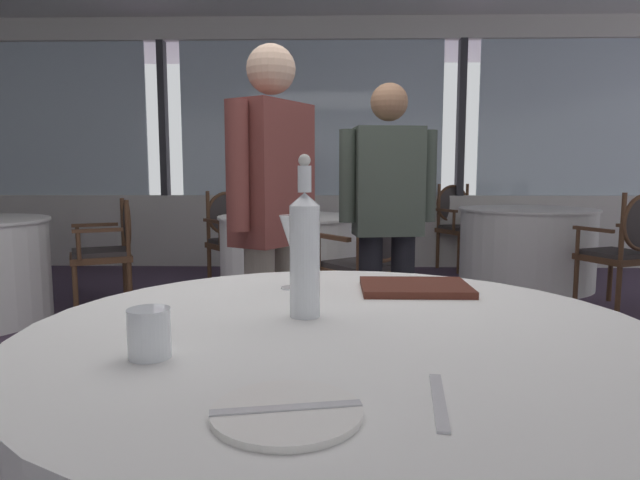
% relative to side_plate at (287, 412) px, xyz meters
% --- Properties ---
extents(ground_plane, '(14.90, 14.90, 0.00)m').
position_rel_side_plate_xyz_m(ground_plane, '(-0.20, 1.45, -0.77)').
color(ground_plane, '#47384C').
extents(window_wall_far, '(11.05, 0.14, 2.88)m').
position_rel_side_plate_xyz_m(window_wall_far, '(-0.20, 5.75, 0.38)').
color(window_wall_far, silver).
rests_on(window_wall_far, ground_plane).
extents(side_plate, '(0.21, 0.21, 0.01)m').
position_rel_side_plate_xyz_m(side_plate, '(0.00, 0.00, 0.00)').
color(side_plate, white).
rests_on(side_plate, foreground_table).
extents(butter_knife, '(0.21, 0.06, 0.00)m').
position_rel_side_plate_xyz_m(butter_knife, '(0.00, 0.00, 0.01)').
color(butter_knife, silver).
rests_on(butter_knife, foreground_table).
extents(dinner_fork, '(0.04, 0.20, 0.00)m').
position_rel_side_plate_xyz_m(dinner_fork, '(0.22, 0.05, -0.00)').
color(dinner_fork, silver).
rests_on(dinner_fork, foreground_table).
extents(water_bottle, '(0.07, 0.07, 0.37)m').
position_rel_side_plate_xyz_m(water_bottle, '(-0.00, 0.52, 0.15)').
color(water_bottle, white).
rests_on(water_bottle, foreground_table).
extents(wine_glass, '(0.07, 0.07, 0.21)m').
position_rel_side_plate_xyz_m(wine_glass, '(-0.06, 0.83, 0.15)').
color(wine_glass, white).
rests_on(wine_glass, foreground_table).
extents(water_tumbler, '(0.08, 0.08, 0.09)m').
position_rel_side_plate_xyz_m(water_tumbler, '(-0.27, 0.23, 0.04)').
color(water_tumbler, white).
rests_on(water_tumbler, foreground_table).
extents(menu_book, '(0.30, 0.22, 0.02)m').
position_rel_side_plate_xyz_m(menu_book, '(0.30, 0.81, 0.01)').
color(menu_book, '#512319').
rests_on(menu_book, foreground_table).
extents(background_table_0, '(1.31, 1.31, 0.77)m').
position_rel_side_plate_xyz_m(background_table_0, '(1.96, 4.63, -0.39)').
color(background_table_0, white).
rests_on(background_table_0, ground_plane).
extents(dining_chair_0_0, '(0.64, 0.61, 0.99)m').
position_rel_side_plate_xyz_m(dining_chair_0_0, '(1.52, 5.62, -0.19)').
color(dining_chair_0_0, brown).
rests_on(dining_chair_0_0, ground_plane).
extents(dining_chair_0_1, '(0.64, 0.61, 0.96)m').
position_rel_side_plate_xyz_m(dining_chair_0_1, '(2.41, 3.64, -0.22)').
color(dining_chair_0_1, brown).
rests_on(dining_chair_0_1, ground_plane).
extents(dining_chair_1_0, '(0.62, 0.64, 0.90)m').
position_rel_side_plate_xyz_m(dining_chair_1_0, '(-1.76, 3.66, -0.24)').
color(dining_chair_1_0, brown).
rests_on(dining_chair_1_0, ground_plane).
extents(background_table_3, '(1.14, 1.14, 0.77)m').
position_rel_side_plate_xyz_m(background_table_3, '(-0.29, 3.62, -0.39)').
color(background_table_3, white).
rests_on(background_table_3, ground_plane).
extents(dining_chair_3_0, '(0.66, 0.65, 0.94)m').
position_rel_side_plate_xyz_m(dining_chair_3_0, '(-0.89, 4.41, -0.22)').
color(dining_chair_3_0, brown).
rests_on(dining_chair_3_0, ground_plane).
extents(dining_chair_3_1, '(0.66, 0.65, 0.98)m').
position_rel_side_plate_xyz_m(dining_chair_3_1, '(0.32, 2.82, -0.20)').
color(dining_chair_3_1, brown).
rests_on(dining_chair_3_1, ground_plane).
extents(diner_person_0, '(0.36, 0.47, 1.63)m').
position_rel_side_plate_xyz_m(diner_person_0, '(-0.20, 1.61, 0.15)').
color(diner_person_0, gray).
rests_on(diner_person_0, ground_plane).
extents(diner_person_1, '(0.53, 0.25, 1.58)m').
position_rel_side_plate_xyz_m(diner_person_1, '(0.36, 2.23, 0.12)').
color(diner_person_1, black).
rests_on(diner_person_1, ground_plane).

